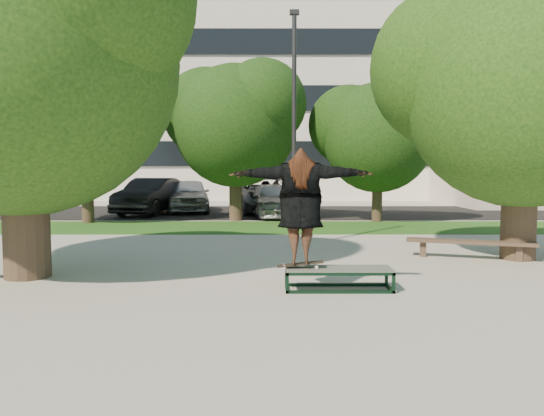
{
  "coord_description": "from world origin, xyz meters",
  "views": [
    {
      "loc": [
        0.39,
        -8.9,
        2.05
      ],
      "look_at": [
        0.42,
        0.6,
        1.34
      ],
      "focal_mm": 35.0,
      "sensor_mm": 36.0,
      "label": 1
    }
  ],
  "objects_px": {
    "car_dark": "(151,196)",
    "car_silver_b": "(273,201)",
    "lamppost": "(294,126)",
    "bench": "(470,243)",
    "tree_right": "(518,77)",
    "car_silver_a": "(189,195)",
    "grind_box": "(338,279)",
    "car_grey": "(267,195)",
    "tree_left": "(17,40)"
  },
  "relations": [
    {
      "from": "car_dark",
      "to": "car_silver_b",
      "type": "height_order",
      "value": "car_dark"
    },
    {
      "from": "car_dark",
      "to": "car_silver_b",
      "type": "distance_m",
      "value": 5.61
    },
    {
      "from": "lamppost",
      "to": "bench",
      "type": "bearing_deg",
      "value": -26.86
    },
    {
      "from": "tree_right",
      "to": "car_silver_a",
      "type": "relative_size",
      "value": 1.39
    },
    {
      "from": "grind_box",
      "to": "car_grey",
      "type": "relative_size",
      "value": 0.31
    },
    {
      "from": "bench",
      "to": "car_silver_b",
      "type": "height_order",
      "value": "car_silver_b"
    },
    {
      "from": "car_silver_a",
      "to": "bench",
      "type": "bearing_deg",
      "value": -65.39
    },
    {
      "from": "tree_left",
      "to": "car_silver_b",
      "type": "distance_m",
      "value": 14.13
    },
    {
      "from": "lamppost",
      "to": "tree_right",
      "type": "bearing_deg",
      "value": -21.28
    },
    {
      "from": "lamppost",
      "to": "tree_left",
      "type": "bearing_deg",
      "value": -143.58
    },
    {
      "from": "tree_right",
      "to": "bench",
      "type": "height_order",
      "value": "tree_right"
    },
    {
      "from": "bench",
      "to": "car_dark",
      "type": "bearing_deg",
      "value": 148.8
    },
    {
      "from": "car_silver_a",
      "to": "car_dark",
      "type": "bearing_deg",
      "value": -146.98
    },
    {
      "from": "car_dark",
      "to": "grind_box",
      "type": "bearing_deg",
      "value": -55.7
    },
    {
      "from": "grind_box",
      "to": "car_grey",
      "type": "bearing_deg",
      "value": 94.72
    },
    {
      "from": "tree_right",
      "to": "bench",
      "type": "relative_size",
      "value": 2.36
    },
    {
      "from": "car_silver_a",
      "to": "car_dark",
      "type": "xyz_separation_m",
      "value": [
        -1.5,
        -1.3,
        0.02
      ]
    },
    {
      "from": "lamppost",
      "to": "car_silver_b",
      "type": "xyz_separation_m",
      "value": [
        -0.5,
        8.85,
        -2.47
      ]
    },
    {
      "from": "car_dark",
      "to": "car_grey",
      "type": "height_order",
      "value": "car_dark"
    },
    {
      "from": "tree_right",
      "to": "grind_box",
      "type": "distance_m",
      "value": 6.65
    },
    {
      "from": "grind_box",
      "to": "car_silver_a",
      "type": "distance_m",
      "value": 17.08
    },
    {
      "from": "car_silver_a",
      "to": "car_silver_b",
      "type": "relative_size",
      "value": 0.99
    },
    {
      "from": "car_dark",
      "to": "car_silver_b",
      "type": "bearing_deg",
      "value": -0.74
    },
    {
      "from": "tree_right",
      "to": "grind_box",
      "type": "xyz_separation_m",
      "value": [
        -4.38,
        -3.13,
        -3.9
      ]
    },
    {
      "from": "tree_right",
      "to": "car_dark",
      "type": "bearing_deg",
      "value": 132.57
    },
    {
      "from": "car_silver_b",
      "to": "lamppost",
      "type": "bearing_deg",
      "value": -97.81
    },
    {
      "from": "bench",
      "to": "car_silver_a",
      "type": "relative_size",
      "value": 0.59
    },
    {
      "from": "grind_box",
      "to": "car_dark",
      "type": "height_order",
      "value": "car_dark"
    },
    {
      "from": "tree_left",
      "to": "car_dark",
      "type": "xyz_separation_m",
      "value": [
        -0.71,
        13.88,
        -3.61
      ]
    },
    {
      "from": "lamppost",
      "to": "grind_box",
      "type": "bearing_deg",
      "value": -83.88
    },
    {
      "from": "grind_box",
      "to": "bench",
      "type": "xyz_separation_m",
      "value": [
        3.38,
        3.06,
        0.17
      ]
    },
    {
      "from": "lamppost",
      "to": "car_silver_a",
      "type": "xyz_separation_m",
      "value": [
        -4.5,
        11.27,
        -2.36
      ]
    },
    {
      "from": "car_silver_a",
      "to": "car_grey",
      "type": "relative_size",
      "value": 0.81
    },
    {
      "from": "tree_left",
      "to": "car_silver_a",
      "type": "height_order",
      "value": "tree_left"
    },
    {
      "from": "tree_left",
      "to": "car_silver_a",
      "type": "distance_m",
      "value": 15.62
    },
    {
      "from": "tree_left",
      "to": "grind_box",
      "type": "height_order",
      "value": "tree_left"
    },
    {
      "from": "grind_box",
      "to": "car_grey",
      "type": "height_order",
      "value": "car_grey"
    },
    {
      "from": "tree_left",
      "to": "car_silver_b",
      "type": "bearing_deg",
      "value": 69.41
    },
    {
      "from": "tree_right",
      "to": "car_silver_b",
      "type": "relative_size",
      "value": 1.39
    },
    {
      "from": "car_silver_b",
      "to": "tree_left",
      "type": "bearing_deg",
      "value": -121.63
    },
    {
      "from": "lamppost",
      "to": "bench",
      "type": "relative_size",
      "value": 2.21
    },
    {
      "from": "grind_box",
      "to": "lamppost",
      "type": "bearing_deg",
      "value": 96.12
    },
    {
      "from": "lamppost",
      "to": "car_silver_b",
      "type": "bearing_deg",
      "value": 93.23
    },
    {
      "from": "tree_left",
      "to": "car_silver_a",
      "type": "relative_size",
      "value": 1.52
    },
    {
      "from": "lamppost",
      "to": "bench",
      "type": "xyz_separation_m",
      "value": [
        3.92,
        -1.99,
        -2.79
      ]
    },
    {
      "from": "lamppost",
      "to": "car_grey",
      "type": "height_order",
      "value": "lamppost"
    },
    {
      "from": "tree_left",
      "to": "car_dark",
      "type": "bearing_deg",
      "value": 92.92
    },
    {
      "from": "bench",
      "to": "tree_left",
      "type": "bearing_deg",
      "value": -149.1
    },
    {
      "from": "grind_box",
      "to": "car_silver_b",
      "type": "height_order",
      "value": "car_silver_b"
    },
    {
      "from": "tree_left",
      "to": "car_grey",
      "type": "bearing_deg",
      "value": 72.94
    }
  ]
}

